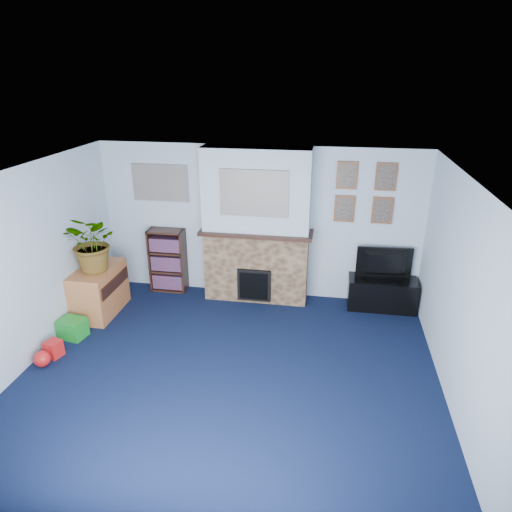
% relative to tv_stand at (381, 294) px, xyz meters
% --- Properties ---
extents(floor, '(5.00, 4.50, 0.01)m').
position_rel_tv_stand_xyz_m(floor, '(-1.95, -2.03, -0.23)').
color(floor, '#0D1634').
rests_on(floor, ground).
extents(ceiling, '(5.00, 4.50, 0.01)m').
position_rel_tv_stand_xyz_m(ceiling, '(-1.95, -2.03, 2.17)').
color(ceiling, white).
rests_on(ceiling, wall_back).
extents(wall_back, '(5.00, 0.04, 2.40)m').
position_rel_tv_stand_xyz_m(wall_back, '(-1.95, 0.22, 0.97)').
color(wall_back, silver).
rests_on(wall_back, ground).
extents(wall_front, '(5.00, 0.04, 2.40)m').
position_rel_tv_stand_xyz_m(wall_front, '(-1.95, -4.28, 0.97)').
color(wall_front, silver).
rests_on(wall_front, ground).
extents(wall_left, '(0.04, 4.50, 2.40)m').
position_rel_tv_stand_xyz_m(wall_left, '(-4.45, -2.03, 0.97)').
color(wall_left, silver).
rests_on(wall_left, ground).
extents(wall_right, '(0.04, 4.50, 2.40)m').
position_rel_tv_stand_xyz_m(wall_right, '(0.55, -2.03, 0.97)').
color(wall_right, silver).
rests_on(wall_right, ground).
extents(chimney_breast, '(1.72, 0.50, 2.40)m').
position_rel_tv_stand_xyz_m(chimney_breast, '(-1.95, 0.02, 0.96)').
color(chimney_breast, brown).
rests_on(chimney_breast, ground).
extents(collage_main, '(1.00, 0.03, 0.68)m').
position_rel_tv_stand_xyz_m(collage_main, '(-1.95, -0.19, 1.55)').
color(collage_main, gray).
rests_on(collage_main, chimney_breast).
extents(collage_left, '(0.90, 0.03, 0.58)m').
position_rel_tv_stand_xyz_m(collage_left, '(-3.50, 0.21, 1.55)').
color(collage_left, gray).
rests_on(collage_left, wall_back).
extents(portrait_tl, '(0.30, 0.03, 0.40)m').
position_rel_tv_stand_xyz_m(portrait_tl, '(-0.65, 0.20, 1.77)').
color(portrait_tl, brown).
rests_on(portrait_tl, wall_back).
extents(portrait_tr, '(0.30, 0.03, 0.40)m').
position_rel_tv_stand_xyz_m(portrait_tr, '(-0.10, 0.20, 1.77)').
color(portrait_tr, brown).
rests_on(portrait_tr, wall_back).
extents(portrait_bl, '(0.30, 0.03, 0.40)m').
position_rel_tv_stand_xyz_m(portrait_bl, '(-0.65, 0.20, 1.27)').
color(portrait_bl, brown).
rests_on(portrait_bl, wall_back).
extents(portrait_br, '(0.30, 0.03, 0.40)m').
position_rel_tv_stand_xyz_m(portrait_br, '(-0.10, 0.20, 1.27)').
color(portrait_br, brown).
rests_on(portrait_br, wall_back).
extents(tv_stand, '(1.02, 0.43, 0.48)m').
position_rel_tv_stand_xyz_m(tv_stand, '(0.00, 0.00, 0.00)').
color(tv_stand, black).
rests_on(tv_stand, ground).
extents(television, '(0.83, 0.16, 0.48)m').
position_rel_tv_stand_xyz_m(television, '(0.00, 0.02, 0.50)').
color(television, black).
rests_on(television, tv_stand).
extents(bookshelf, '(0.58, 0.28, 1.05)m').
position_rel_tv_stand_xyz_m(bookshelf, '(-3.43, 0.08, 0.28)').
color(bookshelf, '#321A12').
rests_on(bookshelf, ground).
extents(sideboard, '(0.51, 0.92, 0.72)m').
position_rel_tv_stand_xyz_m(sideboard, '(-4.19, -0.83, 0.12)').
color(sideboard, '#BA6B3B').
rests_on(sideboard, ground).
extents(potted_plant, '(0.90, 0.82, 0.86)m').
position_rel_tv_stand_xyz_m(potted_plant, '(-4.14, -0.88, 0.92)').
color(potted_plant, '#26661E').
rests_on(potted_plant, sideboard).
extents(mantel_clock, '(0.10, 0.06, 0.14)m').
position_rel_tv_stand_xyz_m(mantel_clock, '(-1.99, -0.03, 1.00)').
color(mantel_clock, gold).
rests_on(mantel_clock, chimney_breast).
extents(mantel_candle, '(0.04, 0.04, 0.14)m').
position_rel_tv_stand_xyz_m(mantel_candle, '(-1.68, -0.03, 1.01)').
color(mantel_candle, '#B2BFC6').
rests_on(mantel_candle, chimney_breast).
extents(mantel_teddy, '(0.12, 0.12, 0.12)m').
position_rel_tv_stand_xyz_m(mantel_teddy, '(-2.50, -0.03, 0.99)').
color(mantel_teddy, gray).
rests_on(mantel_teddy, chimney_breast).
extents(mantel_can, '(0.06, 0.06, 0.12)m').
position_rel_tv_stand_xyz_m(mantel_can, '(-1.31, -0.03, 0.99)').
color(mantel_can, red).
rests_on(mantel_can, chimney_breast).
extents(green_crate, '(0.38, 0.32, 0.27)m').
position_rel_tv_stand_xyz_m(green_crate, '(-4.25, -1.55, -0.08)').
color(green_crate, '#198C26').
rests_on(green_crate, ground).
extents(toy_ball, '(0.21, 0.21, 0.21)m').
position_rel_tv_stand_xyz_m(toy_ball, '(-4.27, -2.23, -0.14)').
color(toy_ball, red).
rests_on(toy_ball, ground).
extents(toy_block, '(0.22, 0.22, 0.22)m').
position_rel_tv_stand_xyz_m(toy_block, '(-4.25, -2.01, -0.12)').
color(toy_block, red).
rests_on(toy_block, ground).
extents(toy_tube, '(0.29, 0.13, 0.17)m').
position_rel_tv_stand_xyz_m(toy_tube, '(-4.15, -1.13, -0.15)').
color(toy_tube, orange).
rests_on(toy_tube, ground).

